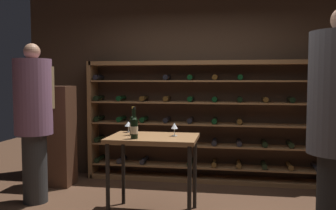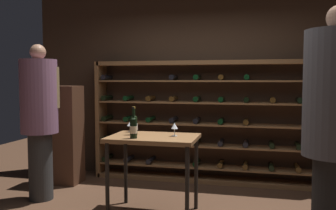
{
  "view_description": "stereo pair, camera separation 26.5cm",
  "coord_description": "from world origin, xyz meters",
  "px_view_note": "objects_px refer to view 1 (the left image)",
  "views": [
    {
      "loc": [
        0.51,
        -3.61,
        1.5
      ],
      "look_at": [
        -0.16,
        0.28,
        1.22
      ],
      "focal_mm": 39.05,
      "sensor_mm": 36.0,
      "label": 1
    },
    {
      "loc": [
        0.77,
        -3.56,
        1.5
      ],
      "look_at": [
        -0.16,
        0.28,
        1.22
      ],
      "focal_mm": 39.05,
      "sensor_mm": 36.0,
      "label": 2
    }
  ],
  "objects_px": {
    "tasting_table": "(153,146)",
    "wine_bottle_green_slim": "(134,127)",
    "person_guest_blue_shirt": "(34,115)",
    "wine_glass_stemmed_left": "(174,126)",
    "display_cabinet": "(57,136)",
    "wine_bottle_black_capsule": "(133,125)",
    "wine_rack": "(202,123)",
    "wine_glass_stemmed_center": "(128,124)"
  },
  "relations": [
    {
      "from": "display_cabinet",
      "to": "wine_bottle_green_slim",
      "type": "xyz_separation_m",
      "value": [
        1.42,
        -1.09,
        0.29
      ]
    },
    {
      "from": "person_guest_blue_shirt",
      "to": "display_cabinet",
      "type": "bearing_deg",
      "value": -156.36
    },
    {
      "from": "tasting_table",
      "to": "person_guest_blue_shirt",
      "type": "relative_size",
      "value": 0.5
    },
    {
      "from": "tasting_table",
      "to": "display_cabinet",
      "type": "xyz_separation_m",
      "value": [
        -1.58,
        0.9,
        -0.07
      ]
    },
    {
      "from": "person_guest_blue_shirt",
      "to": "wine_glass_stemmed_left",
      "type": "xyz_separation_m",
      "value": [
        1.73,
        -0.12,
        -0.08
      ]
    },
    {
      "from": "tasting_table",
      "to": "wine_bottle_black_capsule",
      "type": "relative_size",
      "value": 3.03
    },
    {
      "from": "tasting_table",
      "to": "wine_bottle_green_slim",
      "type": "relative_size",
      "value": 2.88
    },
    {
      "from": "display_cabinet",
      "to": "wine_glass_stemmed_left",
      "type": "bearing_deg",
      "value": -25.25
    },
    {
      "from": "wine_bottle_black_capsule",
      "to": "wine_glass_stemmed_left",
      "type": "bearing_deg",
      "value": -0.26
    },
    {
      "from": "person_guest_blue_shirt",
      "to": "display_cabinet",
      "type": "distance_m",
      "value": 0.82
    },
    {
      "from": "tasting_table",
      "to": "wine_bottle_green_slim",
      "type": "xyz_separation_m",
      "value": [
        -0.16,
        -0.2,
        0.23
      ]
    },
    {
      "from": "display_cabinet",
      "to": "person_guest_blue_shirt",
      "type": "bearing_deg",
      "value": -84.3
    },
    {
      "from": "display_cabinet",
      "to": "wine_glass_stemmed_center",
      "type": "bearing_deg",
      "value": -28.09
    },
    {
      "from": "person_guest_blue_shirt",
      "to": "wine_glass_stemmed_left",
      "type": "distance_m",
      "value": 1.74
    },
    {
      "from": "wine_bottle_black_capsule",
      "to": "wine_glass_stemmed_center",
      "type": "relative_size",
      "value": 2.47
    },
    {
      "from": "wine_glass_stemmed_left",
      "to": "wine_glass_stemmed_center",
      "type": "xyz_separation_m",
      "value": [
        -0.58,
        0.2,
        -0.01
      ]
    },
    {
      "from": "tasting_table",
      "to": "wine_bottle_green_slim",
      "type": "bearing_deg",
      "value": -129.29
    },
    {
      "from": "wine_rack",
      "to": "person_guest_blue_shirt",
      "type": "height_order",
      "value": "person_guest_blue_shirt"
    },
    {
      "from": "person_guest_blue_shirt",
      "to": "wine_bottle_black_capsule",
      "type": "bearing_deg",
      "value": 102.81
    },
    {
      "from": "wine_glass_stemmed_center",
      "to": "wine_rack",
      "type": "bearing_deg",
      "value": 57.33
    },
    {
      "from": "tasting_table",
      "to": "person_guest_blue_shirt",
      "type": "height_order",
      "value": "person_guest_blue_shirt"
    },
    {
      "from": "display_cabinet",
      "to": "wine_bottle_green_slim",
      "type": "relative_size",
      "value": 4.21
    },
    {
      "from": "tasting_table",
      "to": "wine_bottle_black_capsule",
      "type": "bearing_deg",
      "value": 168.88
    },
    {
      "from": "tasting_table",
      "to": "wine_glass_stemmed_center",
      "type": "height_order",
      "value": "wine_glass_stemmed_center"
    },
    {
      "from": "display_cabinet",
      "to": "wine_glass_stemmed_center",
      "type": "relative_size",
      "value": 10.97
    },
    {
      "from": "person_guest_blue_shirt",
      "to": "wine_bottle_green_slim",
      "type": "height_order",
      "value": "person_guest_blue_shirt"
    },
    {
      "from": "person_guest_blue_shirt",
      "to": "wine_rack",
      "type": "bearing_deg",
      "value": 141.48
    },
    {
      "from": "wine_rack",
      "to": "tasting_table",
      "type": "bearing_deg",
      "value": -106.16
    },
    {
      "from": "wine_bottle_black_capsule",
      "to": "wine_glass_stemmed_center",
      "type": "distance_m",
      "value": 0.22
    },
    {
      "from": "wine_rack",
      "to": "wine_bottle_black_capsule",
      "type": "bearing_deg",
      "value": -115.29
    },
    {
      "from": "wine_bottle_black_capsule",
      "to": "wine_glass_stemmed_left",
      "type": "relative_size",
      "value": 2.15
    },
    {
      "from": "wine_bottle_green_slim",
      "to": "person_guest_blue_shirt",
      "type": "bearing_deg",
      "value": 165.06
    },
    {
      "from": "display_cabinet",
      "to": "wine_bottle_green_slim",
      "type": "bearing_deg",
      "value": -37.68
    },
    {
      "from": "wine_bottle_green_slim",
      "to": "wine_glass_stemmed_center",
      "type": "distance_m",
      "value": 0.48
    },
    {
      "from": "tasting_table",
      "to": "display_cabinet",
      "type": "distance_m",
      "value": 1.82
    },
    {
      "from": "tasting_table",
      "to": "display_cabinet",
      "type": "relative_size",
      "value": 0.68
    },
    {
      "from": "wine_glass_stemmed_center",
      "to": "person_guest_blue_shirt",
      "type": "bearing_deg",
      "value": -176.05
    },
    {
      "from": "person_guest_blue_shirt",
      "to": "wine_bottle_black_capsule",
      "type": "xyz_separation_m",
      "value": [
        1.27,
        -0.11,
        -0.07
      ]
    },
    {
      "from": "person_guest_blue_shirt",
      "to": "wine_bottle_black_capsule",
      "type": "height_order",
      "value": "person_guest_blue_shirt"
    },
    {
      "from": "wine_rack",
      "to": "tasting_table",
      "type": "relative_size",
      "value": 3.57
    },
    {
      "from": "wine_glass_stemmed_left",
      "to": "wine_rack",
      "type": "bearing_deg",
      "value": 82.25
    },
    {
      "from": "tasting_table",
      "to": "wine_bottle_black_capsule",
      "type": "distance_m",
      "value": 0.33
    }
  ]
}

